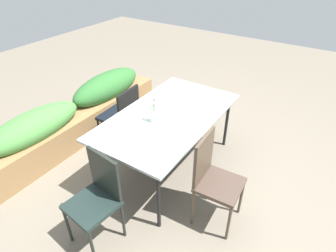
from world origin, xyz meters
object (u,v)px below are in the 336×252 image
Objects in this scene: chair_end_left at (97,195)px; flower_vase at (153,113)px; dining_table at (168,118)px; chair_near_left at (213,176)px; planter_box at (78,115)px; chair_far_side at (122,113)px.

flower_vase is at bearing -79.90° from chair_end_left.
dining_table is at bearing -15.46° from flower_vase.
chair_near_left is at bearing -117.75° from dining_table.
chair_near_left is 1.09m from chair_end_left.
planter_box is (-0.11, 1.47, -0.39)m from dining_table.
chair_near_left is at bearing -97.56° from planter_box.
chair_near_left is 1.13× the size of chair_far_side.
flower_vase is 0.10× the size of planter_box.
flower_vase reaches higher than chair_end_left.
planter_box is at bearing -100.47° from chair_near_left.
chair_far_side is 0.73m from planter_box.
chair_near_left reaches higher than chair_end_left.
flower_vase is at bearing -113.21° from chair_far_side.
dining_table is 1.83× the size of chair_near_left.
flower_vase reaches higher than dining_table.
chair_near_left is at bearing -128.74° from chair_end_left.
flower_vase is (0.97, 0.06, 0.34)m from chair_end_left.
dining_table is 1.19m from chair_end_left.
chair_far_side is (0.08, 0.78, -0.23)m from dining_table.
planter_box is (0.09, 1.42, -0.53)m from flower_vase.
chair_near_left is 3.52× the size of flower_vase.
planter_box is at bearing 86.30° from flower_vase.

